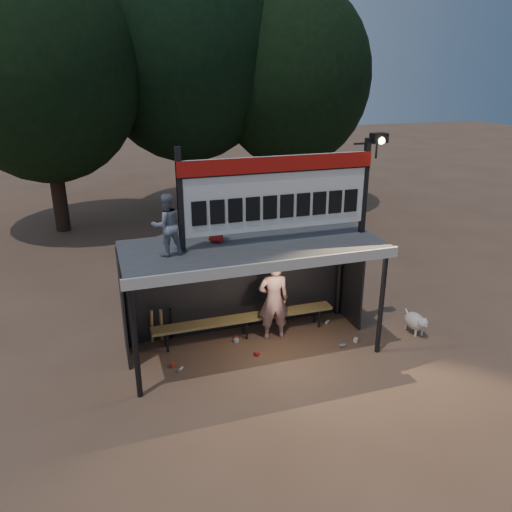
# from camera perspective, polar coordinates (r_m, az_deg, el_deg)

# --- Properties ---
(ground) EXTENTS (80.00, 80.00, 0.00)m
(ground) POSITION_cam_1_polar(r_m,az_deg,el_deg) (10.56, -0.36, -10.56)
(ground) COLOR brown
(ground) RESTS_ON ground
(player) EXTENTS (0.71, 0.51, 1.81)m
(player) POSITION_cam_1_polar(r_m,az_deg,el_deg) (10.55, 2.03, -5.03)
(player) COLOR silver
(player) RESTS_ON ground
(child_a) EXTENTS (0.62, 0.52, 1.13)m
(child_a) POSITION_cam_1_polar(r_m,az_deg,el_deg) (8.95, -10.17, 3.52)
(child_a) COLOR gray
(child_a) RESTS_ON dugout_shelter
(child_b) EXTENTS (0.48, 0.46, 0.83)m
(child_b) POSITION_cam_1_polar(r_m,az_deg,el_deg) (9.58, -4.59, 3.98)
(child_b) COLOR #B21E1B
(child_b) RESTS_ON dugout_shelter
(dugout_shelter) EXTENTS (5.10, 2.08, 2.32)m
(dugout_shelter) POSITION_cam_1_polar(r_m,az_deg,el_deg) (9.96, -0.81, -0.71)
(dugout_shelter) COLOR #3A393C
(dugout_shelter) RESTS_ON ground
(scoreboard_assembly) EXTENTS (4.10, 0.27, 1.99)m
(scoreboard_assembly) POSITION_cam_1_polar(r_m,az_deg,el_deg) (9.47, 2.85, 7.51)
(scoreboard_assembly) COLOR black
(scoreboard_assembly) RESTS_ON dugout_shelter
(bench) EXTENTS (4.00, 0.35, 0.48)m
(bench) POSITION_cam_1_polar(r_m,az_deg,el_deg) (10.81, -1.27, -7.16)
(bench) COLOR olive
(bench) RESTS_ON ground
(tree_left) EXTENTS (6.46, 6.46, 9.27)m
(tree_left) POSITION_cam_1_polar(r_m,az_deg,el_deg) (18.66, -23.34, 19.12)
(tree_left) COLOR black
(tree_left) RESTS_ON ground
(tree_mid) EXTENTS (7.22, 7.22, 10.36)m
(tree_mid) POSITION_cam_1_polar(r_m,az_deg,el_deg) (20.49, -8.20, 22.27)
(tree_mid) COLOR #302015
(tree_mid) RESTS_ON ground
(tree_right) EXTENTS (6.08, 6.08, 8.72)m
(tree_right) POSITION_cam_1_polar(r_m,az_deg,el_deg) (20.64, 4.15, 19.69)
(tree_right) COLOR black
(tree_right) RESTS_ON ground
(dog) EXTENTS (0.36, 0.81, 0.49)m
(dog) POSITION_cam_1_polar(r_m,az_deg,el_deg) (11.56, 17.81, -7.14)
(dog) COLOR beige
(dog) RESTS_ON ground
(bats) EXTENTS (0.48, 0.33, 0.84)m
(bats) POSITION_cam_1_polar(r_m,az_deg,el_deg) (10.74, -10.76, -7.77)
(bats) COLOR #A77F4E
(bats) RESTS_ON ground
(litter) EXTENTS (3.96, 1.13, 0.08)m
(litter) POSITION_cam_1_polar(r_m,az_deg,el_deg) (10.59, 1.09, -10.25)
(litter) COLOR red
(litter) RESTS_ON ground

